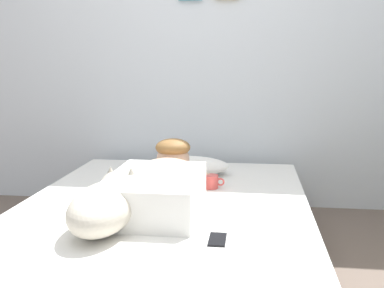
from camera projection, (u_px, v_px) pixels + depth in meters
back_wall at (208, 32)px, 3.33m from camera, size 3.82×0.12×2.50m
bed at (165, 235)px, 2.39m from camera, size 1.49×2.06×0.34m
pillow at (188, 166)px, 2.96m from camera, size 0.52×0.32×0.11m
person_lying at (161, 182)px, 2.34m from camera, size 0.43×0.92×0.27m
dog at (105, 205)px, 1.97m from camera, size 0.26×0.57×0.21m
coffee_cup at (211, 182)px, 2.63m from camera, size 0.12×0.09×0.07m
cell_phone at (217, 239)px, 1.86m from camera, size 0.07×0.14×0.01m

